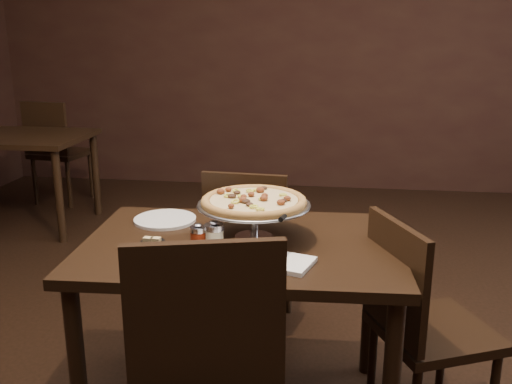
# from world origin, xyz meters

# --- Properties ---
(room) EXTENTS (6.04, 7.04, 2.84)m
(room) POSITION_xyz_m (0.06, 0.03, 1.40)
(room) COLOR black
(room) RESTS_ON ground
(dining_table) EXTENTS (1.21, 0.84, 0.74)m
(dining_table) POSITION_xyz_m (-0.06, -0.06, 0.64)
(dining_table) COLOR black
(dining_table) RESTS_ON ground
(background_table) EXTENTS (1.17, 0.78, 0.73)m
(background_table) POSITION_xyz_m (-2.20, 2.02, 0.63)
(background_table) COLOR black
(background_table) RESTS_ON ground
(pizza_stand) EXTENTS (0.43, 0.43, 0.18)m
(pizza_stand) POSITION_xyz_m (-0.01, -0.02, 0.88)
(pizza_stand) COLOR silver
(pizza_stand) RESTS_ON dining_table
(parmesan_shaker) EXTENTS (0.07, 0.07, 0.12)m
(parmesan_shaker) POSITION_xyz_m (-0.13, -0.18, 0.80)
(parmesan_shaker) COLOR #F5EBBF
(parmesan_shaker) RESTS_ON dining_table
(pepper_flake_shaker) EXTENTS (0.06, 0.06, 0.11)m
(pepper_flake_shaker) POSITION_xyz_m (-0.19, -0.18, 0.79)
(pepper_flake_shaker) COLOR #942B0D
(pepper_flake_shaker) RESTS_ON dining_table
(packet_caddy) EXTENTS (0.09, 0.09, 0.07)m
(packet_caddy) POSITION_xyz_m (-0.34, -0.24, 0.77)
(packet_caddy) COLOR black
(packet_caddy) RESTS_ON dining_table
(napkin_stack) EXTENTS (0.19, 0.19, 0.02)m
(napkin_stack) POSITION_xyz_m (0.14, -0.26, 0.75)
(napkin_stack) COLOR white
(napkin_stack) RESTS_ON dining_table
(plate_left) EXTENTS (0.26, 0.26, 0.01)m
(plate_left) POSITION_xyz_m (-0.41, 0.14, 0.74)
(plate_left) COLOR white
(plate_left) RESTS_ON dining_table
(plate_near) EXTENTS (0.23, 0.23, 0.01)m
(plate_near) POSITION_xyz_m (-0.05, -0.30, 0.74)
(plate_near) COLOR white
(plate_near) RESTS_ON dining_table
(serving_spatula) EXTENTS (0.12, 0.12, 0.02)m
(serving_spatula) POSITION_xyz_m (0.11, -0.16, 0.88)
(serving_spatula) COLOR silver
(serving_spatula) RESTS_ON pizza_stand
(chair_far) EXTENTS (0.44, 0.44, 0.87)m
(chair_far) POSITION_xyz_m (-0.12, 0.59, 0.47)
(chair_far) COLOR black
(chair_far) RESTS_ON ground
(chair_side) EXTENTS (0.53, 0.53, 0.86)m
(chair_side) POSITION_xyz_m (0.61, -0.08, 0.47)
(chair_side) COLOR black
(chair_side) RESTS_ON ground
(bg_chair_far) EXTENTS (0.49, 0.49, 0.92)m
(bg_chair_far) POSITION_xyz_m (-2.15, 2.62, 0.50)
(bg_chair_far) COLOR black
(bg_chair_far) RESTS_ON ground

